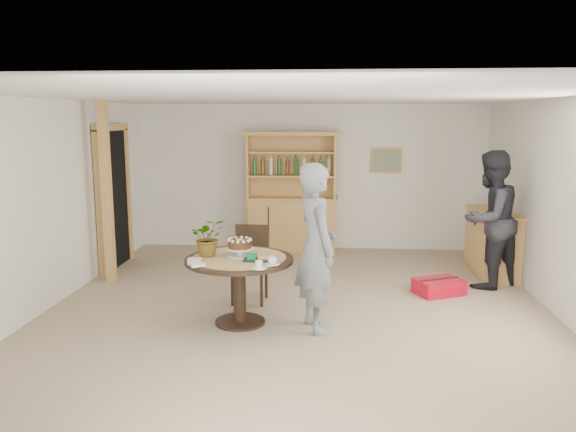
# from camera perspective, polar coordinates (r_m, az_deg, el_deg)

# --- Properties ---
(ground) EXTENTS (7.00, 7.00, 0.00)m
(ground) POSITION_cam_1_polar(r_m,az_deg,el_deg) (6.63, 0.91, -10.09)
(ground) COLOR tan
(ground) RESTS_ON ground
(room_shell) EXTENTS (6.04, 7.04, 2.52)m
(room_shell) POSITION_cam_1_polar(r_m,az_deg,el_deg) (6.26, 0.98, 5.07)
(room_shell) COLOR white
(room_shell) RESTS_ON ground
(doorway) EXTENTS (0.13, 1.10, 2.18)m
(doorway) POSITION_cam_1_polar(r_m,az_deg,el_deg) (8.94, -17.34, 2.02)
(doorway) COLOR black
(doorway) RESTS_ON ground
(pine_post) EXTENTS (0.12, 0.12, 2.50)m
(pine_post) POSITION_cam_1_polar(r_m,az_deg,el_deg) (8.10, -17.94, 2.23)
(pine_post) COLOR tan
(pine_post) RESTS_ON ground
(hutch) EXTENTS (1.62, 0.54, 2.04)m
(hutch) POSITION_cam_1_polar(r_m,az_deg,el_deg) (9.61, 0.38, 0.49)
(hutch) COLOR tan
(hutch) RESTS_ON ground
(sideboard) EXTENTS (0.54, 1.26, 0.94)m
(sideboard) POSITION_cam_1_polar(r_m,az_deg,el_deg) (8.73, 20.08, -2.54)
(sideboard) COLOR tan
(sideboard) RESTS_ON ground
(dining_table) EXTENTS (1.20, 1.20, 0.76)m
(dining_table) POSITION_cam_1_polar(r_m,az_deg,el_deg) (6.25, -4.96, -5.58)
(dining_table) COLOR black
(dining_table) RESTS_ON ground
(dining_chair) EXTENTS (0.44, 0.44, 0.95)m
(dining_chair) POSITION_cam_1_polar(r_m,az_deg,el_deg) (7.06, -3.82, -4.32)
(dining_chair) COLOR black
(dining_chair) RESTS_ON ground
(birthday_cake) EXTENTS (0.30, 0.30, 0.20)m
(birthday_cake) POSITION_cam_1_polar(r_m,az_deg,el_deg) (6.23, -4.92, -2.99)
(birthday_cake) COLOR white
(birthday_cake) RESTS_ON dining_table
(flower_vase) EXTENTS (0.47, 0.44, 0.42)m
(flower_vase) POSITION_cam_1_polar(r_m,az_deg,el_deg) (6.27, -8.09, -2.13)
(flower_vase) COLOR #3F7233
(flower_vase) RESTS_ON dining_table
(gift_tray) EXTENTS (0.30, 0.20, 0.08)m
(gift_tray) POSITION_cam_1_polar(r_m,az_deg,el_deg) (6.05, -3.17, -4.30)
(gift_tray) COLOR black
(gift_tray) RESTS_ON dining_table
(coffee_cup_a) EXTENTS (0.15, 0.15, 0.09)m
(coffee_cup_a) POSITION_cam_1_polar(r_m,az_deg,el_deg) (5.87, -1.58, -4.59)
(coffee_cup_a) COLOR white
(coffee_cup_a) RESTS_ON dining_table
(coffee_cup_b) EXTENTS (0.15, 0.15, 0.08)m
(coffee_cup_b) POSITION_cam_1_polar(r_m,az_deg,el_deg) (5.73, -2.96, -5.03)
(coffee_cup_b) COLOR white
(coffee_cup_b) RESTS_ON dining_table
(napkins) EXTENTS (0.24, 0.33, 0.03)m
(napkins) POSITION_cam_1_polar(r_m,az_deg,el_deg) (5.99, -9.37, -4.67)
(napkins) COLOR white
(napkins) RESTS_ON dining_table
(teen_boy) EXTENTS (0.64, 0.77, 1.81)m
(teen_boy) POSITION_cam_1_polar(r_m,az_deg,el_deg) (5.99, 2.89, -3.23)
(teen_boy) COLOR slate
(teen_boy) RESTS_ON ground
(adult_person) EXTENTS (1.14, 1.11, 1.85)m
(adult_person) POSITION_cam_1_polar(r_m,az_deg,el_deg) (7.99, 19.79, -0.33)
(adult_person) COLOR black
(adult_person) RESTS_ON ground
(red_suitcase) EXTENTS (0.71, 0.62, 0.21)m
(red_suitcase) POSITION_cam_1_polar(r_m,az_deg,el_deg) (7.63, 15.08, -6.93)
(red_suitcase) COLOR red
(red_suitcase) RESTS_ON ground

